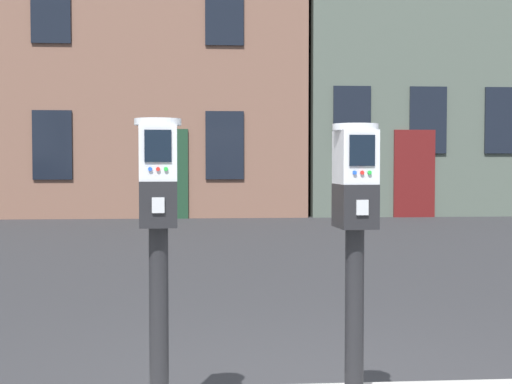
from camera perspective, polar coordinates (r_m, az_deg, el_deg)
name	(u,v)px	position (r m, az deg, el deg)	size (l,w,h in m)	color
parking_meter_near_kerb	(158,213)	(3.41, -7.63, -1.64)	(0.23, 0.26, 1.40)	black
parking_meter_twin_adjacent	(355,215)	(3.49, 7.73, -1.78)	(0.23, 0.26, 1.38)	black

